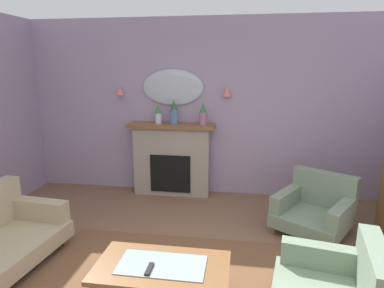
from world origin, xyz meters
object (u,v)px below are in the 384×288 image
(mantel_vase_left, at_px, (203,115))
(wall_sconce_left, at_px, (120,90))
(armchair_by_coffee_table, at_px, (316,208))
(coffee_table, at_px, (162,271))
(fireplace, at_px, (172,160))
(wall_sconce_right, at_px, (227,92))
(mantel_vase_right, at_px, (174,113))
(wall_mirror, at_px, (173,87))
(tv_remote, at_px, (149,269))
(mantel_vase_centre, at_px, (158,114))

(mantel_vase_left, xyz_separation_m, wall_sconce_left, (-1.35, 0.12, 0.34))
(armchair_by_coffee_table, bearing_deg, coffee_table, -133.11)
(fireplace, xyz_separation_m, wall_sconce_right, (0.85, 0.09, 1.09))
(mantel_vase_right, xyz_separation_m, wall_sconce_left, (-0.90, 0.12, 0.33))
(wall_mirror, height_order, coffee_table, wall_mirror)
(fireplace, distance_m, wall_sconce_left, 1.38)
(mantel_vase_right, height_order, tv_remote, mantel_vase_right)
(mantel_vase_centre, xyz_separation_m, mantel_vase_right, (0.25, -0.00, 0.01))
(mantel_vase_centre, relative_size, coffee_table, 0.29)
(armchair_by_coffee_table, bearing_deg, tv_remote, -133.11)
(mantel_vase_right, bearing_deg, wall_mirror, 106.39)
(mantel_vase_centre, bearing_deg, wall_mirror, 40.36)
(mantel_vase_right, bearing_deg, mantel_vase_centre, 180.00)
(coffee_table, bearing_deg, fireplace, 100.19)
(mantel_vase_left, height_order, armchair_by_coffee_table, mantel_vase_left)
(wall_sconce_right, bearing_deg, coffee_table, -97.95)
(wall_mirror, distance_m, wall_sconce_right, 0.85)
(mantel_vase_right, height_order, coffee_table, mantel_vase_right)
(fireplace, xyz_separation_m, mantel_vase_centre, (-0.20, -0.03, 0.75))
(mantel_vase_centre, relative_size, mantel_vase_right, 0.83)
(mantel_vase_centre, xyz_separation_m, coffee_table, (0.67, -2.59, -0.93))
(mantel_vase_left, bearing_deg, wall_mirror, 161.22)
(wall_sconce_left, relative_size, wall_sconce_right, 1.00)
(wall_mirror, xyz_separation_m, coffee_table, (0.47, -2.76, -1.33))
(coffee_table, bearing_deg, armchair_by_coffee_table, 46.89)
(mantel_vase_centre, relative_size, wall_sconce_left, 2.30)
(fireplace, xyz_separation_m, armchair_by_coffee_table, (2.04, -0.95, -0.27))
(mantel_vase_left, bearing_deg, wall_sconce_right, 18.92)
(wall_sconce_left, bearing_deg, wall_sconce_right, 0.00)
(mantel_vase_centre, distance_m, wall_sconce_left, 0.74)
(tv_remote, bearing_deg, mantel_vase_right, 97.23)
(wall_sconce_left, bearing_deg, fireplace, -6.16)
(mantel_vase_centre, bearing_deg, fireplace, 8.06)
(coffee_table, bearing_deg, mantel_vase_right, 99.23)
(mantel_vase_centre, distance_m, wall_sconce_right, 1.11)
(wall_sconce_right, bearing_deg, tv_remote, -99.33)
(mantel_vase_right, height_order, wall_sconce_left, wall_sconce_left)
(mantel_vase_left, distance_m, coffee_table, 2.76)
(wall_sconce_right, bearing_deg, mantel_vase_right, -171.47)
(coffee_table, bearing_deg, wall_mirror, 99.68)
(mantel_vase_right, distance_m, mantel_vase_left, 0.45)
(mantel_vase_left, bearing_deg, mantel_vase_right, 180.00)
(armchair_by_coffee_table, bearing_deg, mantel_vase_left, 149.20)
(mantel_vase_right, xyz_separation_m, wall_mirror, (-0.05, 0.17, 0.38))
(wall_mirror, xyz_separation_m, armchair_by_coffee_table, (2.04, -1.09, -1.40))
(wall_sconce_left, relative_size, armchair_by_coffee_table, 0.12)
(mantel_vase_left, bearing_deg, fireplace, 176.76)
(coffee_table, bearing_deg, tv_remote, -133.18)
(mantel_vase_left, height_order, wall_sconce_right, wall_sconce_right)
(fireplace, relative_size, coffee_table, 1.24)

